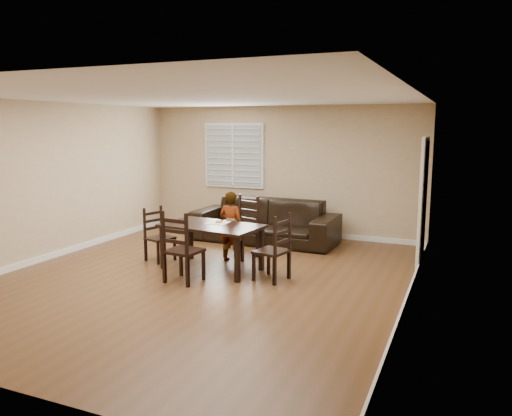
{
  "coord_description": "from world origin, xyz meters",
  "views": [
    {
      "loc": [
        3.61,
        -6.39,
        2.29
      ],
      "look_at": [
        0.56,
        0.8,
        1.0
      ],
      "focal_mm": 35.0,
      "sensor_mm": 36.0,
      "label": 1
    }
  ],
  "objects_px": {
    "chair_far": "(178,251)",
    "chair_right": "(278,251)",
    "chair_left": "(156,236)",
    "donut": "(219,221)",
    "sofa": "(264,221)",
    "child": "(231,227)",
    "chair_near": "(246,229)",
    "dining_table": "(212,230)"
  },
  "relations": [
    {
      "from": "chair_far",
      "to": "chair_right",
      "type": "bearing_deg",
      "value": -146.01
    },
    {
      "from": "chair_far",
      "to": "chair_left",
      "type": "xyz_separation_m",
      "value": [
        -1.08,
        1.01,
        -0.07
      ]
    },
    {
      "from": "chair_right",
      "to": "donut",
      "type": "bearing_deg",
      "value": -93.68
    },
    {
      "from": "sofa",
      "to": "child",
      "type": "bearing_deg",
      "value": -87.59
    },
    {
      "from": "chair_left",
      "to": "sofa",
      "type": "bearing_deg",
      "value": -13.95
    },
    {
      "from": "chair_near",
      "to": "donut",
      "type": "relative_size",
      "value": 9.68
    },
    {
      "from": "chair_left",
      "to": "donut",
      "type": "bearing_deg",
      "value": -72.1
    },
    {
      "from": "child",
      "to": "dining_table",
      "type": "bearing_deg",
      "value": 87.54
    },
    {
      "from": "chair_left",
      "to": "donut",
      "type": "height_order",
      "value": "chair_left"
    },
    {
      "from": "child",
      "to": "sofa",
      "type": "xyz_separation_m",
      "value": [
        -0.03,
        1.58,
        -0.18
      ]
    },
    {
      "from": "donut",
      "to": "chair_near",
      "type": "bearing_deg",
      "value": 82.61
    },
    {
      "from": "chair_near",
      "to": "chair_left",
      "type": "distance_m",
      "value": 1.57
    },
    {
      "from": "dining_table",
      "to": "chair_near",
      "type": "height_order",
      "value": "chair_near"
    },
    {
      "from": "chair_left",
      "to": "sofa",
      "type": "xyz_separation_m",
      "value": [
        1.22,
        1.98,
        0.0
      ]
    },
    {
      "from": "chair_left",
      "to": "donut",
      "type": "relative_size",
      "value": 8.2
    },
    {
      "from": "chair_near",
      "to": "dining_table",
      "type": "bearing_deg",
      "value": -80.5
    },
    {
      "from": "chair_far",
      "to": "donut",
      "type": "bearing_deg",
      "value": -91.85
    },
    {
      "from": "chair_right",
      "to": "child",
      "type": "height_order",
      "value": "child"
    },
    {
      "from": "child",
      "to": "sofa",
      "type": "distance_m",
      "value": 1.59
    },
    {
      "from": "chair_near",
      "to": "sofa",
      "type": "distance_m",
      "value": 1.15
    },
    {
      "from": "chair_left",
      "to": "child",
      "type": "bearing_deg",
      "value": -54.69
    },
    {
      "from": "chair_far",
      "to": "dining_table",
      "type": "bearing_deg",
      "value": -90.73
    },
    {
      "from": "dining_table",
      "to": "donut",
      "type": "bearing_deg",
      "value": 83.66
    },
    {
      "from": "dining_table",
      "to": "sofa",
      "type": "relative_size",
      "value": 0.58
    },
    {
      "from": "child",
      "to": "donut",
      "type": "height_order",
      "value": "child"
    },
    {
      "from": "chair_far",
      "to": "chair_left",
      "type": "height_order",
      "value": "chair_far"
    },
    {
      "from": "child",
      "to": "chair_right",
      "type": "bearing_deg",
      "value": 151.75
    },
    {
      "from": "dining_table",
      "to": "chair_far",
      "type": "bearing_deg",
      "value": -89.87
    },
    {
      "from": "chair_far",
      "to": "sofa",
      "type": "relative_size",
      "value": 0.38
    },
    {
      "from": "chair_right",
      "to": "sofa",
      "type": "distance_m",
      "value": 2.58
    },
    {
      "from": "chair_far",
      "to": "chair_near",
      "type": "bearing_deg",
      "value": -91.56
    },
    {
      "from": "chair_near",
      "to": "donut",
      "type": "bearing_deg",
      "value": -79.45
    },
    {
      "from": "chair_near",
      "to": "chair_left",
      "type": "relative_size",
      "value": 1.18
    },
    {
      "from": "chair_near",
      "to": "child",
      "type": "xyz_separation_m",
      "value": [
        -0.08,
        -0.44,
        0.11
      ]
    },
    {
      "from": "chair_left",
      "to": "sofa",
      "type": "height_order",
      "value": "chair_left"
    },
    {
      "from": "chair_right",
      "to": "donut",
      "type": "xyz_separation_m",
      "value": [
        -1.15,
        0.33,
        0.3
      ]
    },
    {
      "from": "chair_near",
      "to": "chair_far",
      "type": "distance_m",
      "value": 1.86
    },
    {
      "from": "chair_near",
      "to": "sofa",
      "type": "bearing_deg",
      "value": 113.53
    },
    {
      "from": "dining_table",
      "to": "chair_left",
      "type": "height_order",
      "value": "chair_left"
    },
    {
      "from": "dining_table",
      "to": "chair_near",
      "type": "distance_m",
      "value": 1.03
    },
    {
      "from": "chair_left",
      "to": "chair_right",
      "type": "height_order",
      "value": "chair_right"
    },
    {
      "from": "chair_far",
      "to": "chair_right",
      "type": "height_order",
      "value": "chair_far"
    }
  ]
}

